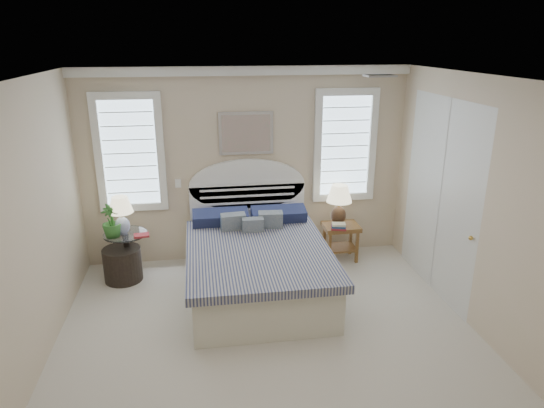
{
  "coord_description": "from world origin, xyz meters",
  "views": [
    {
      "loc": [
        -0.67,
        -4.02,
        3.04
      ],
      "look_at": [
        0.12,
        1.0,
        1.3
      ],
      "focal_mm": 32.0,
      "sensor_mm": 36.0,
      "label": 1
    }
  ],
  "objects": [
    {
      "name": "floor",
      "position": [
        0.0,
        0.0,
        0.0
      ],
      "size": [
        4.5,
        5.0,
        0.01
      ],
      "primitive_type": "cube",
      "color": "beige",
      "rests_on": "ground"
    },
    {
      "name": "ceiling",
      "position": [
        0.0,
        0.0,
        2.7
      ],
      "size": [
        4.5,
        5.0,
        0.01
      ],
      "primitive_type": "cube",
      "color": "white",
      "rests_on": "wall_back"
    },
    {
      "name": "wall_back",
      "position": [
        0.0,
        2.5,
        1.35
      ],
      "size": [
        4.5,
        0.02,
        2.7
      ],
      "primitive_type": "cube",
      "color": "beige",
      "rests_on": "floor"
    },
    {
      "name": "wall_left",
      "position": [
        -2.25,
        0.0,
        1.35
      ],
      "size": [
        0.02,
        5.0,
        2.7
      ],
      "primitive_type": "cube",
      "color": "beige",
      "rests_on": "floor"
    },
    {
      "name": "wall_right",
      "position": [
        2.25,
        0.0,
        1.35
      ],
      "size": [
        0.02,
        5.0,
        2.7
      ],
      "primitive_type": "cube",
      "color": "beige",
      "rests_on": "floor"
    },
    {
      "name": "crown_molding",
      "position": [
        0.0,
        2.46,
        2.64
      ],
      "size": [
        4.5,
        0.08,
        0.12
      ],
      "primitive_type": "cube",
      "color": "white",
      "rests_on": "wall_back"
    },
    {
      "name": "hvac_vent",
      "position": [
        1.2,
        0.8,
        2.68
      ],
      "size": [
        0.3,
        0.2,
        0.02
      ],
      "primitive_type": "cube",
      "color": "#B2B2B2",
      "rests_on": "ceiling"
    },
    {
      "name": "switch_plate",
      "position": [
        -0.95,
        2.48,
        1.15
      ],
      "size": [
        0.08,
        0.01,
        0.12
      ],
      "primitive_type": "cube",
      "color": "white",
      "rests_on": "wall_back"
    },
    {
      "name": "window_left",
      "position": [
        -1.55,
        2.48,
        1.6
      ],
      "size": [
        0.9,
        0.06,
        1.6
      ],
      "primitive_type": "cube",
      "color": "silver",
      "rests_on": "wall_back"
    },
    {
      "name": "window_right",
      "position": [
        1.4,
        2.48,
        1.6
      ],
      "size": [
        0.9,
        0.06,
        1.6
      ],
      "primitive_type": "cube",
      "color": "silver",
      "rests_on": "wall_back"
    },
    {
      "name": "painting",
      "position": [
        0.0,
        2.46,
        1.82
      ],
      "size": [
        0.74,
        0.04,
        0.58
      ],
      "primitive_type": "cube",
      "color": "silver",
      "rests_on": "wall_back"
    },
    {
      "name": "closet_door",
      "position": [
        2.23,
        1.2,
        1.2
      ],
      "size": [
        0.02,
        1.8,
        2.4
      ],
      "primitive_type": "cube",
      "color": "silver",
      "rests_on": "floor"
    },
    {
      "name": "bed",
      "position": [
        0.0,
        1.46,
        0.39
      ],
      "size": [
        1.72,
        2.28,
        1.47
      ],
      "color": "beige",
      "rests_on": "floor"
    },
    {
      "name": "side_table_left",
      "position": [
        -1.65,
        2.05,
        0.39
      ],
      "size": [
        0.56,
        0.56,
        0.63
      ],
      "color": "black",
      "rests_on": "floor"
    },
    {
      "name": "nightstand_right",
      "position": [
        1.3,
        2.15,
        0.39
      ],
      "size": [
        0.5,
        0.4,
        0.53
      ],
      "color": "brown",
      "rests_on": "floor"
    },
    {
      "name": "floor_pot",
      "position": [
        -1.71,
        1.98,
        0.22
      ],
      "size": [
        0.57,
        0.57,
        0.45
      ],
      "primitive_type": "cylinder",
      "rotation": [
        0.0,
        0.0,
        0.17
      ],
      "color": "black",
      "rests_on": "floor"
    },
    {
      "name": "lamp_left",
      "position": [
        -1.67,
        2.03,
        0.94
      ],
      "size": [
        0.33,
        0.33,
        0.51
      ],
      "rotation": [
        0.0,
        0.0,
        -0.06
      ],
      "color": "silver",
      "rests_on": "side_table_left"
    },
    {
      "name": "lamp_right",
      "position": [
        1.27,
        2.2,
        0.88
      ],
      "size": [
        0.38,
        0.38,
        0.58
      ],
      "rotation": [
        0.0,
        0.0,
        -0.08
      ],
      "color": "black",
      "rests_on": "nightstand_right"
    },
    {
      "name": "potted_plant",
      "position": [
        -1.79,
        1.96,
        0.85
      ],
      "size": [
        0.29,
        0.29,
        0.44
      ],
      "primitive_type": "imported",
      "rotation": [
        0.0,
        0.0,
        -0.21
      ],
      "color": "#3A6A2A",
      "rests_on": "side_table_left"
    },
    {
      "name": "books_left",
      "position": [
        -1.43,
        1.91,
        0.64
      ],
      "size": [
        0.21,
        0.17,
        0.03
      ],
      "rotation": [
        0.0,
        0.0,
        0.17
      ],
      "color": "maroon",
      "rests_on": "side_table_left"
    },
    {
      "name": "books_right",
      "position": [
        1.22,
        2.0,
        0.57
      ],
      "size": [
        0.23,
        0.18,
        0.08
      ],
      "rotation": [
        0.0,
        0.0,
        -0.18
      ],
      "color": "maroon",
      "rests_on": "nightstand_right"
    }
  ]
}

